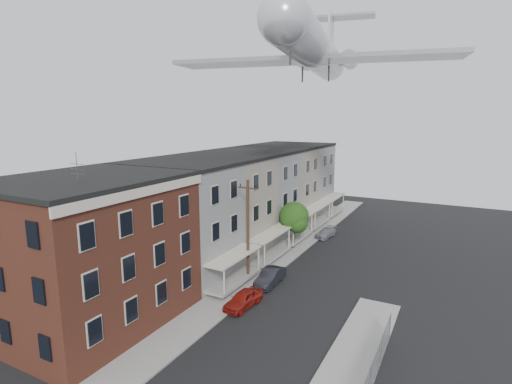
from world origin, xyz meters
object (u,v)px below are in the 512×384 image
street_tree (295,218)px  car_near (243,299)px  airplane (315,51)px  car_mid (270,277)px  car_far (326,233)px  utility_pole (248,230)px

street_tree → car_near: bearing=-83.3°
airplane → car_near: bearing=-90.3°
car_mid → car_far: car_mid is taller
street_tree → airplane: airplane is taller
utility_pole → car_near: 6.31m
car_far → airplane: bearing=-81.7°
utility_pole → car_mid: bearing=8.5°
utility_pole → car_mid: size_ratio=2.23×
street_tree → car_near: street_tree is taller
utility_pole → street_tree: utility_pole is taller
street_tree → utility_pole: bearing=-91.9°
utility_pole → airplane: size_ratio=0.29×
car_far → airplane: (0.08, -5.57, 20.00)m
car_mid → car_far: (0.00, 15.38, -0.14)m
car_far → car_mid: bearing=-82.4°
utility_pole → airplane: 18.92m
utility_pole → car_mid: (2.00, 0.30, -4.01)m
car_near → car_mid: (-0.00, 4.72, 0.03)m
car_mid → airplane: size_ratio=0.13×
car_near → airplane: airplane is taller
street_tree → car_far: size_ratio=1.43×
airplane → car_far: bearing=90.8°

